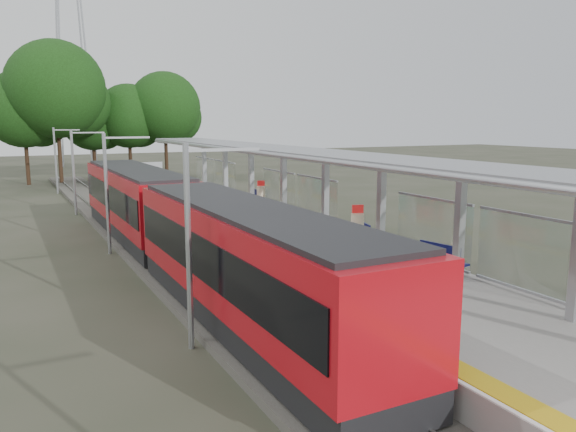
# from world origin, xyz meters

# --- Properties ---
(trackbed) EXTENTS (3.00, 70.00, 0.24)m
(trackbed) POSITION_xyz_m (-4.50, 20.00, 0.12)
(trackbed) COLOR #59544C
(trackbed) RESTS_ON ground
(platform) EXTENTS (6.00, 50.00, 1.00)m
(platform) POSITION_xyz_m (0.00, 20.00, 0.50)
(platform) COLOR gray
(platform) RESTS_ON ground
(tactile_strip) EXTENTS (0.60, 50.00, 0.02)m
(tactile_strip) POSITION_xyz_m (-2.55, 20.00, 1.01)
(tactile_strip) COLOR gold
(tactile_strip) RESTS_ON platform
(end_fence) EXTENTS (6.00, 0.10, 1.20)m
(end_fence) POSITION_xyz_m (0.00, 44.95, 1.60)
(end_fence) COLOR #9EA0A5
(end_fence) RESTS_ON platform
(train) EXTENTS (2.74, 27.60, 3.62)m
(train) POSITION_xyz_m (-4.50, 14.35, 2.05)
(train) COLOR black
(train) RESTS_ON ground
(canopy) EXTENTS (3.27, 38.00, 3.66)m
(canopy) POSITION_xyz_m (1.61, 16.19, 4.20)
(canopy) COLOR #9EA0A5
(canopy) RESTS_ON platform
(pylon) EXTENTS (8.00, 4.00, 38.00)m
(pylon) POSITION_xyz_m (-1.00, 73.00, 19.00)
(pylon) COLOR #9EA0A5
(pylon) RESTS_ON ground
(tree_cluster) EXTENTS (20.56, 11.53, 13.24)m
(tree_cluster) POSITION_xyz_m (-2.28, 51.17, 7.50)
(tree_cluster) COLOR #382316
(tree_cluster) RESTS_ON ground
(catenary_masts) EXTENTS (2.08, 48.16, 5.40)m
(catenary_masts) POSITION_xyz_m (-6.22, 19.00, 2.91)
(catenary_masts) COLOR #9EA0A5
(catenary_masts) RESTS_ON ground
(bench_near) EXTENTS (0.78, 1.63, 1.07)m
(bench_near) POSITION_xyz_m (1.97, 6.65, 1.56)
(bench_near) COLOR #101453
(bench_near) RESTS_ON platform
(bench_mid) EXTENTS (0.79, 1.49, 0.97)m
(bench_mid) POSITION_xyz_m (2.30, 11.38, 1.51)
(bench_mid) COLOR #101453
(bench_mid) RESTS_ON platform
(bench_far) EXTENTS (0.67, 1.62, 1.08)m
(bench_far) POSITION_xyz_m (2.61, 22.59, 1.57)
(bench_far) COLOR #101453
(bench_far) RESTS_ON platform
(info_pillar_near) EXTENTS (0.46, 0.46, 2.04)m
(info_pillar_near) POSITION_xyz_m (0.58, 9.44, 1.88)
(info_pillar_near) COLOR beige
(info_pillar_near) RESTS_ON platform
(info_pillar_far) EXTENTS (0.43, 0.43, 1.91)m
(info_pillar_far) POSITION_xyz_m (1.41, 19.41, 1.83)
(info_pillar_far) COLOR beige
(info_pillar_far) RESTS_ON platform
(litter_bin) EXTENTS (0.44, 0.44, 0.81)m
(litter_bin) POSITION_xyz_m (2.16, 12.45, 1.40)
(litter_bin) COLOR #9EA0A5
(litter_bin) RESTS_ON platform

